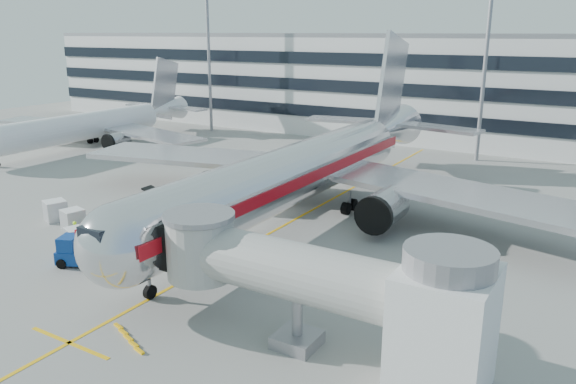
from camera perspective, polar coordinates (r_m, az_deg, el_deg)
The scene contains 15 objects.
ground at distance 41.74m, azimuth -6.07°, elevation -6.46°, with size 180.00×180.00×0.00m, color gray.
lead_in_line at distance 49.54m, azimuth 0.90°, elevation -2.70°, with size 0.25×70.00×0.01m, color #F5B30C.
stop_bar at distance 32.89m, azimuth -21.34°, elevation -14.08°, with size 6.00×0.25×0.01m, color #F5B30C.
main_jet at distance 49.80m, azimuth 1.91°, elevation 2.46°, with size 50.95×48.70×16.06m.
jet_bridge at distance 27.99m, azimuth 3.99°, elevation -9.45°, with size 17.80×4.50×7.00m.
terminal at distance 91.97m, azimuth 16.38°, elevation 10.32°, with size 150.00×24.25×15.60m.
light_mast_west at distance 93.26m, azimuth -8.11°, elevation 15.23°, with size 2.40×1.20×25.45m.
light_mast_centre at distance 74.24m, azimuth 19.61°, elevation 14.34°, with size 2.40×1.20×25.45m.
second_jet at distance 84.63m, azimuth -19.19°, elevation 6.48°, with size 38.21×36.52×12.04m.
belt_loader at distance 51.03m, azimuth -12.52°, elevation -1.68°, with size 5.30×2.02×2.53m.
baggage_tug at distance 42.38m, azimuth -20.74°, elevation -5.77°, with size 3.24×2.68×2.12m.
cargo_container_left at distance 52.81m, azimuth -22.56°, elevation -1.75°, with size 2.17×2.17×1.79m.
cargo_container_right at distance 50.06m, azimuth -21.00°, elevation -2.59°, with size 1.90×1.90×1.68m.
cargo_container_front at distance 45.61m, azimuth -20.58°, elevation -4.37°, with size 1.93×1.93×1.61m.
ramp_worker at distance 46.94m, azimuth -20.74°, elevation -3.78°, with size 0.61×0.40×1.67m, color #B9FF1A.
Camera 1 is at (23.54, -30.59, 15.88)m, focal length 35.00 mm.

